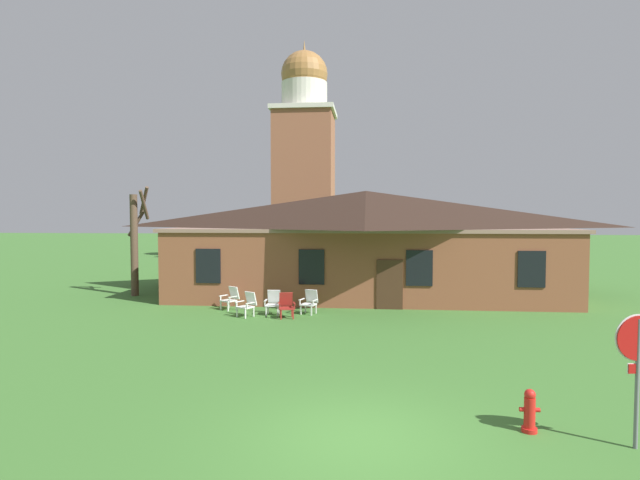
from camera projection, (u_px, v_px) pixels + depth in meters
ground_plane at (359, 439)px, 8.84m from camera, size 200.00×200.00×0.00m
brick_building at (366, 240)px, 26.08m from camera, size 18.82×10.40×5.23m
dome_tower at (304, 162)px, 42.05m from camera, size 5.18×5.18×18.52m
stop_sign at (638, 355)px, 8.41m from camera, size 0.80×0.17×2.29m
lawn_chair_by_porch at (231, 298)px, 21.08m from camera, size 0.85×0.87×0.96m
lawn_chair_near_door at (248, 304)px, 19.60m from camera, size 0.84×0.87×0.96m
lawn_chair_left_end at (273, 302)px, 20.05m from camera, size 0.65×0.68×0.96m
lawn_chair_middle at (286, 305)px, 19.38m from camera, size 0.74×0.78×0.96m
lawn_chair_right_end at (310, 301)px, 20.19m from camera, size 0.75×0.81×0.96m
bare_tree_beside_building at (135, 239)px, 24.68m from camera, size 1.35×1.35×5.38m
fire_hydrant at (530, 412)px, 9.12m from camera, size 0.36×0.28×0.79m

